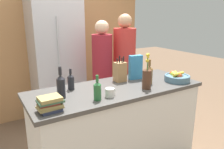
{
  "coord_description": "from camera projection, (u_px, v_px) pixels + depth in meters",
  "views": [
    {
      "loc": [
        -1.2,
        -1.88,
        1.68
      ],
      "look_at": [
        0.0,
        0.09,
        1.05
      ],
      "focal_mm": 35.0,
      "sensor_mm": 36.0,
      "label": 1
    }
  ],
  "objects": [
    {
      "name": "flower_vase",
      "position": [
        147.0,
        78.0,
        2.27
      ],
      "size": [
        0.09,
        0.09,
        0.38
      ],
      "color": "#4C2D1E",
      "rests_on": "kitchen_island"
    },
    {
      "name": "person_in_blue",
      "position": [
        124.0,
        66.0,
        3.19
      ],
      "size": [
        0.32,
        0.32,
        1.7
      ],
      "rotation": [
        0.0,
        0.0,
        -0.3
      ],
      "color": "#383842",
      "rests_on": "ground_plane"
    },
    {
      "name": "back_wall_wood",
      "position": [
        60.0,
        38.0,
        3.73
      ],
      "size": [
        3.08,
        0.12,
        2.6
      ],
      "color": "#AD7A4C",
      "rests_on": "ground_plane"
    },
    {
      "name": "bottle_water",
      "position": [
        97.0,
        90.0,
        1.97
      ],
      "size": [
        0.07,
        0.07,
        0.24
      ],
      "color": "#286633",
      "rests_on": "kitchen_island"
    },
    {
      "name": "knife_block",
      "position": [
        120.0,
        72.0,
        2.53
      ],
      "size": [
        0.13,
        0.11,
        0.31
      ],
      "color": "#A87A4C",
      "rests_on": "kitchen_island"
    },
    {
      "name": "bottle_oil",
      "position": [
        61.0,
        86.0,
        2.01
      ],
      "size": [
        0.08,
        0.08,
        0.3
      ],
      "color": "black",
      "rests_on": "kitchen_island"
    },
    {
      "name": "coffee_mug",
      "position": [
        110.0,
        93.0,
        2.07
      ],
      "size": [
        0.12,
        0.09,
        0.08
      ],
      "color": "silver",
      "rests_on": "kitchen_island"
    },
    {
      "name": "bottle_wine",
      "position": [
        149.0,
        74.0,
        2.45
      ],
      "size": [
        0.08,
        0.08,
        0.28
      ],
      "color": "brown",
      "rests_on": "kitchen_island"
    },
    {
      "name": "fruit_bowl",
      "position": [
        177.0,
        77.0,
        2.56
      ],
      "size": [
        0.29,
        0.29,
        0.11
      ],
      "color": "slate",
      "rests_on": "kitchen_island"
    },
    {
      "name": "kitchen_island",
      "position": [
        116.0,
        126.0,
        2.47
      ],
      "size": [
        1.88,
        0.74,
        0.93
      ],
      "color": "silver",
      "rests_on": "ground_plane"
    },
    {
      "name": "cereal_box",
      "position": [
        136.0,
        67.0,
        2.61
      ],
      "size": [
        0.17,
        0.08,
        0.29
      ],
      "color": "teal",
      "rests_on": "kitchen_island"
    },
    {
      "name": "refrigerator",
      "position": [
        57.0,
        59.0,
        3.41
      ],
      "size": [
        0.73,
        0.62,
        2.01
      ],
      "color": "#B7B7BC",
      "rests_on": "ground_plane"
    },
    {
      "name": "person_at_sink",
      "position": [
        102.0,
        71.0,
        3.06
      ],
      "size": [
        0.28,
        0.28,
        1.61
      ],
      "rotation": [
        0.0,
        0.0,
        0.33
      ],
      "color": "#383842",
      "rests_on": "ground_plane"
    },
    {
      "name": "book_stack",
      "position": [
        50.0,
        104.0,
        1.75
      ],
      "size": [
        0.21,
        0.15,
        0.12
      ],
      "color": "#2D334C",
      "rests_on": "kitchen_island"
    },
    {
      "name": "bottle_vinegar",
      "position": [
        71.0,
        81.0,
        2.25
      ],
      "size": [
        0.07,
        0.07,
        0.22
      ],
      "color": "black",
      "rests_on": "kitchen_island"
    }
  ]
}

